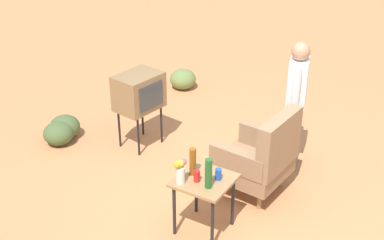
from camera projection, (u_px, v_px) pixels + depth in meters
The scene contains 13 objects.
ground_plane at pixel (240, 200), 6.09m from camera, with size 60.00×60.00×0.00m, color #C17A4C.
armchair at pixel (260, 156), 5.99m from camera, with size 0.84×0.84×1.06m.
side_table at pixel (204, 187), 5.37m from camera, with size 0.56×0.56×0.63m.
tv_on_stand at pixel (139, 92), 6.87m from camera, with size 0.66×0.53×1.03m.
person_standing at pixel (296, 98), 6.34m from camera, with size 0.55×0.31×1.64m.
soda_can_blue at pixel (218, 174), 5.30m from camera, with size 0.07×0.07×0.12m, color blue.
soda_can_red at pixel (197, 176), 5.27m from camera, with size 0.07×0.07×0.12m, color red.
bottle_wine_green at pixel (209, 173), 5.13m from camera, with size 0.07×0.07×0.32m, color #1E5623.
bottle_tall_amber at pixel (193, 162), 5.35m from camera, with size 0.07×0.07×0.30m, color brown.
flower_vase at pixel (180, 170), 5.20m from camera, with size 0.15×0.10×0.27m.
shrub_near at pixel (65, 127), 7.33m from camera, with size 0.42×0.42×0.32m, color #475B33.
shrub_mid at pixel (58, 133), 7.17m from camera, with size 0.41×0.41×0.32m, color #475B33.
shrub_far at pixel (183, 79), 8.83m from camera, with size 0.44×0.44×0.34m, color olive.
Camera 1 is at (4.56, 2.09, 3.62)m, focal length 49.28 mm.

